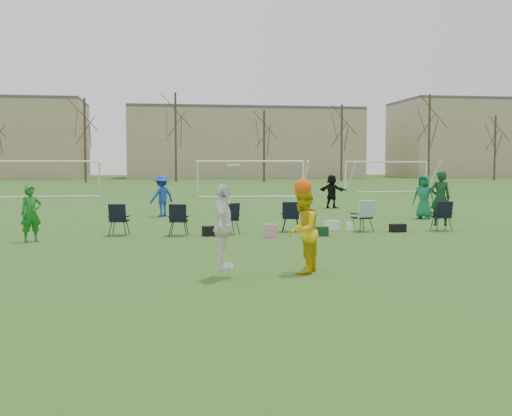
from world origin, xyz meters
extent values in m
plane|color=#27581B|center=(0.00, 0.00, 0.00)|extent=(260.00, 260.00, 0.00)
imported|color=#14701F|center=(-5.85, 6.87, 0.79)|extent=(0.69, 0.60, 1.59)
imported|color=#1638A8|center=(-2.18, 15.28, 0.86)|extent=(1.27, 1.16, 1.71)
imported|color=#126942|center=(8.16, 12.55, 0.89)|extent=(1.02, 1.00, 1.77)
imported|color=black|center=(6.22, 19.23, 0.84)|extent=(1.43, 1.46, 1.67)
imported|color=white|center=(-1.13, 0.31, 0.98)|extent=(0.58, 1.01, 1.62)
imported|color=gold|center=(0.49, 0.67, 0.84)|extent=(0.94, 1.02, 1.68)
sphere|color=#F7500D|center=(0.49, 0.67, 1.71)|extent=(0.34, 0.34, 0.34)
cylinder|color=white|center=(-0.94, 0.33, 2.13)|extent=(0.27, 0.27, 0.07)
imported|color=#0F371D|center=(6.83, 8.17, 1.05)|extent=(0.74, 0.57, 1.81)
cube|color=black|center=(-0.74, 7.62, 0.15)|extent=(0.60, 0.39, 0.30)
cube|color=#C37E94|center=(0.95, 6.89, 0.20)|extent=(0.37, 0.26, 0.40)
cube|color=#0E351A|center=(2.55, 7.13, 0.14)|extent=(0.51, 0.39, 0.28)
cube|color=white|center=(3.34, 8.77, 0.16)|extent=(0.47, 0.38, 0.32)
cylinder|color=white|center=(3.83, 8.31, 0.15)|extent=(0.26, 0.26, 0.30)
cube|color=black|center=(5.25, 7.83, 0.13)|extent=(0.52, 0.31, 0.26)
cube|color=black|center=(-3.52, 8.24, 0.48)|extent=(0.69, 0.69, 0.96)
cube|color=black|center=(-1.72, 7.89, 0.48)|extent=(0.69, 0.69, 0.96)
cube|color=black|center=(-0.16, 8.16, 0.48)|extent=(0.73, 0.73, 0.96)
cube|color=black|center=(1.90, 8.51, 0.48)|extent=(0.73, 0.73, 0.96)
cube|color=black|center=(4.18, 8.23, 0.48)|extent=(0.76, 0.76, 0.96)
cube|color=black|center=(6.83, 8.07, 0.48)|extent=(0.61, 0.61, 0.96)
cylinder|color=white|center=(-6.36, 34.32, 1.20)|extent=(0.12, 0.12, 2.40)
cylinder|color=white|center=(-10.00, 34.00, 2.40)|extent=(7.28, 0.76, 0.12)
cylinder|color=white|center=(0.36, 32.25, 1.20)|extent=(0.12, 0.12, 2.40)
cylinder|color=white|center=(7.64, 31.75, 1.20)|extent=(0.12, 0.12, 2.40)
cylinder|color=white|center=(4.00, 32.00, 2.40)|extent=(7.29, 0.63, 0.12)
cylinder|color=white|center=(12.39, 37.49, 1.20)|extent=(0.12, 0.12, 2.40)
cylinder|color=white|center=(19.61, 38.51, 1.20)|extent=(0.12, 0.12, 2.40)
cylinder|color=white|center=(16.00, 38.00, 2.40)|extent=(7.25, 1.13, 0.12)
cylinder|color=#382B21|center=(-11.00, 68.50, 5.10)|extent=(0.28, 0.28, 10.20)
cylinder|color=#382B21|center=(0.00, 71.50, 5.70)|extent=(0.28, 0.28, 11.40)
cylinder|color=#382B21|center=(11.00, 68.50, 4.50)|extent=(0.28, 0.28, 9.00)
cylinder|color=#382B21|center=(22.00, 71.50, 5.10)|extent=(0.28, 0.28, 10.20)
cylinder|color=#382B21|center=(33.00, 68.50, 5.70)|extent=(0.28, 0.28, 11.40)
cylinder|color=#382B21|center=(44.00, 71.50, 4.50)|extent=(0.28, 0.28, 9.00)
cube|color=tan|center=(12.00, 96.00, 5.50)|extent=(38.00, 16.00, 11.00)
cube|color=tan|center=(55.00, 96.00, 6.50)|extent=(30.00, 16.00, 13.00)
camera|label=1|loc=(-2.34, -11.67, 2.15)|focal=45.00mm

